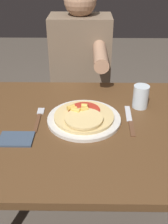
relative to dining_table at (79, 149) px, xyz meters
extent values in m
cube|color=brown|center=(0.00, 0.00, 0.11)|extent=(1.17, 0.77, 0.03)
cylinder|color=silver|center=(0.02, 0.03, 0.13)|extent=(0.30, 0.30, 0.01)
cylinder|color=#DBBC7A|center=(0.02, 0.03, 0.15)|extent=(0.24, 0.24, 0.01)
cylinder|color=#B22D1E|center=(0.02, 0.06, 0.15)|extent=(0.13, 0.13, 0.00)
cylinder|color=#E8C881|center=(0.02, -0.01, 0.16)|extent=(0.15, 0.15, 0.01)
cylinder|color=gold|center=(-0.01, 0.04, 0.16)|extent=(0.03, 0.03, 0.02)
cylinder|color=gold|center=(0.02, 0.08, 0.16)|extent=(0.03, 0.02, 0.02)
cylinder|color=gold|center=(-0.04, 0.06, 0.16)|extent=(0.04, 0.03, 0.02)
cylinder|color=gold|center=(0.02, 0.05, 0.16)|extent=(0.04, 0.03, 0.02)
cylinder|color=gold|center=(-0.02, 0.05, 0.16)|extent=(0.03, 0.03, 0.02)
cube|color=brown|center=(-0.17, 0.00, 0.13)|extent=(0.02, 0.13, 0.00)
cube|color=silver|center=(-0.17, 0.09, 0.13)|extent=(0.03, 0.05, 0.00)
cube|color=brown|center=(0.20, -0.03, 0.13)|extent=(0.02, 0.10, 0.00)
cube|color=silver|center=(0.20, 0.08, 0.13)|extent=(0.03, 0.12, 0.00)
cylinder|color=silver|center=(0.26, 0.14, 0.18)|extent=(0.07, 0.07, 0.10)
cube|color=#38475B|center=(-0.23, -0.11, 0.13)|extent=(0.12, 0.09, 0.01)
cylinder|color=#2D2D38|center=(-0.09, 0.65, -0.38)|extent=(0.11, 0.11, 0.53)
cylinder|color=#2D2D38|center=(0.07, 0.65, -0.38)|extent=(0.11, 0.11, 0.53)
cube|color=#75604C|center=(-0.01, 0.65, 0.15)|extent=(0.35, 0.22, 0.53)
sphere|color=tan|center=(-0.01, 0.65, 0.49)|extent=(0.18, 0.18, 0.18)
cylinder|color=tan|center=(0.09, 0.39, 0.27)|extent=(0.07, 0.30, 0.07)
camera|label=1|loc=(0.03, -0.86, 0.71)|focal=42.00mm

